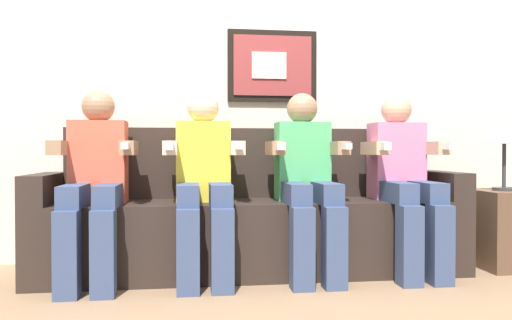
# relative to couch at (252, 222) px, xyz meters

# --- Properties ---
(ground_plane) EXTENTS (6.49, 6.49, 0.00)m
(ground_plane) POSITION_rel_couch_xyz_m (0.00, -0.33, -0.31)
(ground_plane) COLOR #8C6B4C
(back_wall_assembly) EXTENTS (4.99, 0.10, 2.60)m
(back_wall_assembly) POSITION_rel_couch_xyz_m (0.00, 0.44, 0.99)
(back_wall_assembly) COLOR beige
(back_wall_assembly) RESTS_ON ground_plane
(couch) EXTENTS (2.59, 0.58, 0.90)m
(couch) POSITION_rel_couch_xyz_m (0.00, 0.00, 0.00)
(couch) COLOR #2D231E
(couch) RESTS_ON ground_plane
(person_leftmost) EXTENTS (0.46, 0.56, 1.11)m
(person_leftmost) POSITION_rel_couch_xyz_m (-0.92, -0.17, 0.29)
(person_leftmost) COLOR #D8593F
(person_leftmost) RESTS_ON ground_plane
(person_left_center) EXTENTS (0.46, 0.56, 1.11)m
(person_left_center) POSITION_rel_couch_xyz_m (-0.31, -0.17, 0.29)
(person_left_center) COLOR yellow
(person_left_center) RESTS_ON ground_plane
(person_right_center) EXTENTS (0.46, 0.56, 1.11)m
(person_right_center) POSITION_rel_couch_xyz_m (0.31, -0.17, 0.29)
(person_right_center) COLOR #4CB266
(person_right_center) RESTS_ON ground_plane
(person_rightmost) EXTENTS (0.46, 0.56, 1.11)m
(person_rightmost) POSITION_rel_couch_xyz_m (0.92, -0.17, 0.29)
(person_rightmost) COLOR pink
(person_rightmost) RESTS_ON ground_plane
(side_table_right) EXTENTS (0.40, 0.40, 0.50)m
(side_table_right) POSITION_rel_couch_xyz_m (1.65, -0.11, -0.06)
(side_table_right) COLOR brown
(side_table_right) RESTS_ON ground_plane
(table_lamp) EXTENTS (0.22, 0.22, 0.46)m
(table_lamp) POSITION_rel_couch_xyz_m (1.61, -0.13, 0.55)
(table_lamp) COLOR #333338
(table_lamp) RESTS_ON side_table_right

